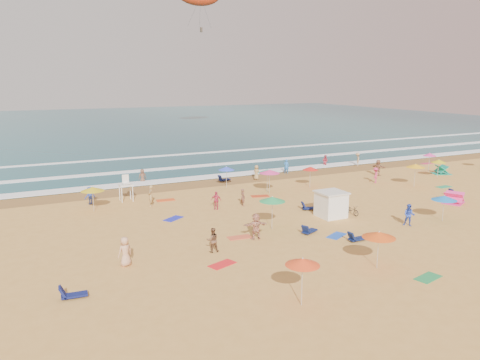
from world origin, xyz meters
name	(u,v)px	position (x,y,z in m)	size (l,w,h in m)	color
ground	(289,208)	(0.00, 0.00, 0.00)	(220.00, 220.00, 0.00)	gold
ocean	(109,125)	(0.00, 84.00, 0.00)	(220.00, 140.00, 0.18)	#0C4756
wet_sand	(230,180)	(0.00, 12.50, 0.01)	(220.00, 220.00, 0.00)	olive
surf_foam	(201,167)	(0.00, 21.32, 0.10)	(200.00, 18.70, 0.05)	white
cabana	(331,205)	(1.57, -3.84, 1.00)	(2.00, 2.00, 2.00)	white
cabana_roof	(332,192)	(1.57, -3.84, 2.06)	(2.20, 2.20, 0.12)	silver
bicycle	(352,210)	(3.47, -4.14, 0.41)	(0.54, 1.55, 0.81)	black
lifeguard_stand	(126,190)	(-12.36, 8.57, 1.05)	(1.20, 1.20, 2.10)	white
beach_umbrellas	(309,184)	(1.60, -0.63, 2.11)	(60.22, 27.08, 0.78)	gold
loungers	(375,203)	(7.30, -2.69, 0.17)	(53.14, 23.23, 0.34)	#101753
towels	(331,209)	(3.03, -1.94, 0.01)	(40.56, 28.01, 0.03)	red
popup_tents	(447,181)	(19.30, -0.10, 0.60)	(12.47, 12.41, 1.20)	#F3368C
beachgoers	(284,187)	(1.91, 4.18, 0.84)	(35.58, 25.27, 2.14)	#233BA5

